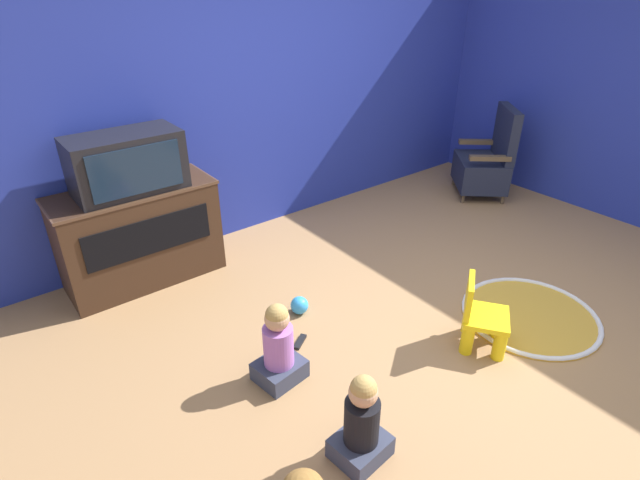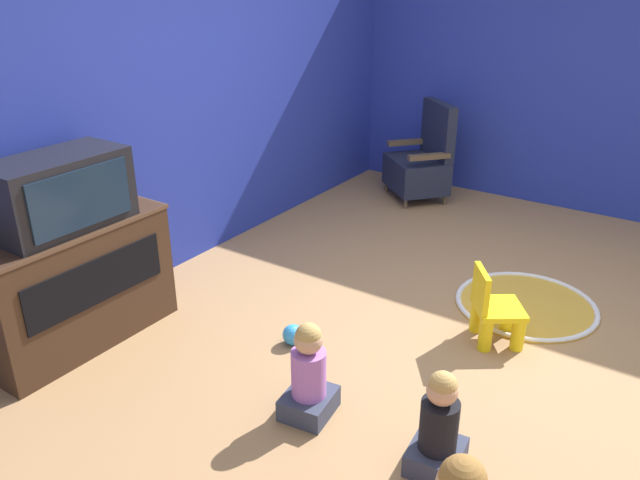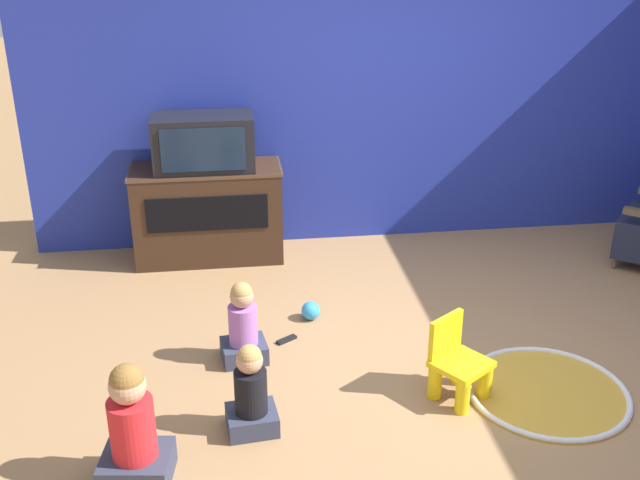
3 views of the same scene
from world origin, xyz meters
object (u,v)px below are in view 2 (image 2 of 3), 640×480
black_armchair (421,163)px  child_watching_left (309,376)px  yellow_kid_chair (494,313)px  television (59,192)px  child_watching_center (439,428)px  remote_control (311,372)px  toy_ball (293,335)px  tv_cabinet (73,282)px

black_armchair → child_watching_left: (-3.45, -1.01, -0.13)m
yellow_kid_chair → child_watching_left: 1.38m
television → child_watching_center: size_ratio=1.45×
television → remote_control: size_ratio=5.30×
toy_ball → yellow_kid_chair: bearing=-53.8°
television → child_watching_left: bearing=-82.2°
remote_control → toy_ball: bearing=22.0°
yellow_kid_chair → toy_ball: size_ratio=3.74×
remote_control → child_watching_center: bearing=-139.2°
child_watching_center → child_watching_left: bearing=85.5°
television → remote_control: (0.51, -1.43, -1.00)m
yellow_kid_chair → child_watching_left: size_ratio=0.90×
television → remote_control: 1.82m
tv_cabinet → child_watching_center: bearing=-84.3°
child_watching_left → toy_ball: 0.70m
tv_cabinet → toy_ball: (0.72, -1.18, -0.34)m
yellow_kid_chair → toy_ball: 1.29m
child_watching_left → remote_control: size_ratio=3.73×
remote_control → child_watching_left: bearing=-179.5°
black_armchair → remote_control: (-3.16, -0.82, -0.36)m
tv_cabinet → television: (-0.00, -0.03, 0.60)m
tv_cabinet → child_watching_center: size_ratio=2.24×
child_watching_left → toy_ball: (0.49, 0.47, -0.18)m
child_watching_left → remote_control: (0.29, 0.19, -0.23)m
child_watching_center → remote_control: child_watching_center is taller
remote_control → tv_cabinet: bearing=77.0°
tv_cabinet → child_watching_left: (0.22, -1.65, -0.17)m
tv_cabinet → yellow_kid_chair: size_ratio=2.45×
television → child_watching_center: 2.49m
child_watching_center → tv_cabinet: bearing=89.9°
yellow_kid_chair → child_watching_center: bearing=152.3°
tv_cabinet → remote_control: 1.60m
black_armchair → tv_cabinet: bearing=-59.2°
toy_ball → remote_control: bearing=-125.5°
child_watching_center → toy_ball: child_watching_center is taller
black_armchair → child_watching_center: size_ratio=1.79×
television → child_watching_left: television is taller
black_armchair → toy_ball: black_armchair is taller
television → black_armchair: size_ratio=0.81×
tv_cabinet → black_armchair: black_armchair is taller
television → yellow_kid_chair: television is taller
television → child_watching_center: bearing=-84.3°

